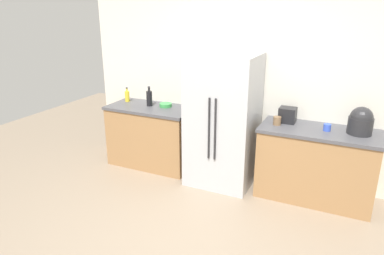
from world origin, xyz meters
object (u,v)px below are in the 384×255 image
bowl_a (166,105)px  cup_b (277,121)px  bottle_a (127,96)px  refrigerator (223,121)px  rice_cooker (361,122)px  cup_a (327,127)px  bottle_b (149,98)px  toaster (288,115)px

bowl_a → cup_b: bearing=-4.5°
bowl_a → bottle_a: bearing=179.1°
refrigerator → bowl_a: (-0.93, 0.16, 0.06)m
rice_cooker → bowl_a: 2.54m
bottle_a → cup_a: bearing=-2.1°
bottle_a → bottle_b: (0.43, -0.06, 0.03)m
rice_cooker → bowl_a: size_ratio=1.77×
toaster → bottle_a: bearing=-179.7°
bottle_a → cup_b: (2.29, -0.14, -0.03)m
bottle_b → cup_a: bearing=-1.0°
bottle_a → bottle_b: bottle_b is taller
rice_cooker → bottle_b: size_ratio=1.10×
rice_cooker → cup_b: rice_cooker is taller
cup_b → bottle_b: bearing=177.7°
refrigerator → rice_cooker: (1.60, 0.11, 0.18)m
refrigerator → toaster: (0.78, 0.18, 0.13)m
toaster → rice_cooker: size_ratio=0.64×
toaster → cup_a: size_ratio=2.37×
bottle_a → bottle_b: size_ratio=0.76×
refrigerator → bottle_a: (-1.60, 0.17, 0.12)m
toaster → bowl_a: bearing=-179.2°
rice_cooker → cup_a: 0.36m
refrigerator → cup_b: 0.69m
bottle_b → refrigerator: bearing=-5.1°
rice_cooker → cup_b: (-0.91, -0.08, -0.09)m
rice_cooker → toaster: bearing=175.0°
bottle_b → cup_b: bottle_b is taller
rice_cooker → cup_a: size_ratio=3.69×
refrigerator → rice_cooker: 1.61m
bottle_a → rice_cooker: bearing=-1.0°
bottle_a → bowl_a: size_ratio=1.22×
refrigerator → cup_a: bearing=2.9°
refrigerator → rice_cooker: refrigerator is taller
bottle_a → cup_a: size_ratio=2.54×
cup_a → cup_b: size_ratio=0.83×
bottle_b → cup_a: size_ratio=3.34×
toaster → bottle_a: size_ratio=0.93×
toaster → cup_b: (-0.09, -0.15, -0.04)m
refrigerator → bottle_a: bearing=174.0°
bowl_a → rice_cooker: bearing=-1.1°
refrigerator → cup_b: size_ratio=16.70×
rice_cooker → bottle_b: (-2.77, -0.01, -0.03)m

